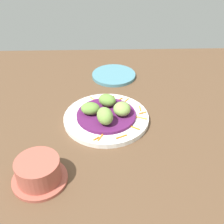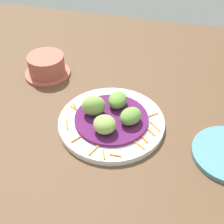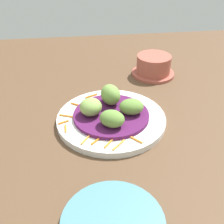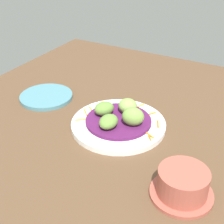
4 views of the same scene
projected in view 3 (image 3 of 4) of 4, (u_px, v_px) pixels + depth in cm
name	position (u px, v px, depth cm)	size (l,w,h in cm)	color
table_surface	(115.00, 114.00, 68.65)	(110.00, 110.00, 2.00)	brown
main_plate	(111.00, 119.00, 64.01)	(24.50, 24.50, 1.44)	white
cabbage_bed	(111.00, 115.00, 63.37)	(17.01, 17.01, 0.85)	#51194C
carrot_garnish	(96.00, 121.00, 61.85)	(16.89, 22.39, 0.40)	orange
guac_scoop_left	(91.00, 107.00, 61.92)	(5.06, 4.89, 3.76)	#84A851
guac_scoop_center	(112.00, 119.00, 58.44)	(4.25, 5.34, 3.49)	olive
guac_scoop_right	(131.00, 107.00, 62.34)	(5.39, 4.30, 3.37)	olive
guac_scoop_back	(110.00, 94.00, 65.53)	(5.49, 4.28, 4.70)	#759E47
side_plate_small	(113.00, 223.00, 42.11)	(15.76, 15.76, 1.10)	teal
terracotta_bowl	(153.00, 66.00, 82.76)	(12.55, 12.55, 5.98)	#A85142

